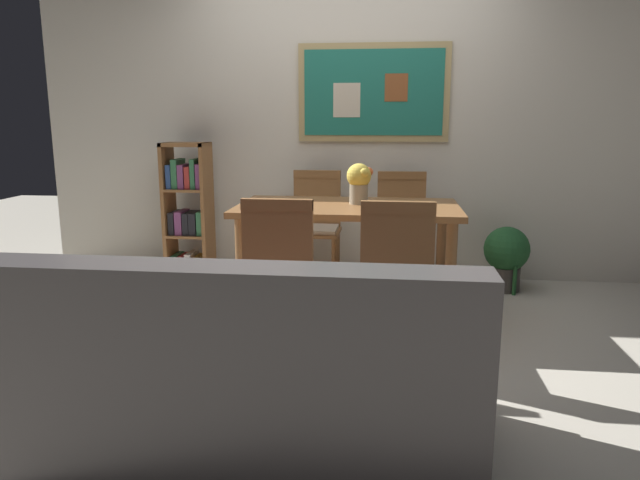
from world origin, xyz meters
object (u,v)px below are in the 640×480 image
(dining_table, at_px, (348,221))
(flower_vase, at_px, (359,181))
(dining_chair_near_right, at_px, (396,267))
(dining_chair_near_left, at_px, (281,264))
(leather_couch, at_px, (244,379))
(dining_chair_far_right, at_px, (401,220))
(bookshelf, at_px, (188,214))
(tv_remote, at_px, (378,203))
(potted_ivy, at_px, (506,255))
(dining_chair_far_left, at_px, (316,218))

(dining_table, height_order, flower_vase, flower_vase)
(dining_chair_near_right, distance_m, dining_chair_near_left, 0.63)
(leather_couch, bearing_deg, dining_table, 80.73)
(dining_table, relative_size, flower_vase, 5.39)
(dining_chair_far_right, xyz_separation_m, bookshelf, (-1.73, 0.03, 0.01))
(dining_chair_near_right, height_order, tv_remote, dining_chair_near_right)
(leather_couch, relative_size, tv_remote, 11.19)
(potted_ivy, xyz_separation_m, tv_remote, (-0.99, -0.66, 0.49))
(dining_table, height_order, leather_couch, leather_couch)
(leather_couch, distance_m, bookshelf, 2.73)
(dining_chair_near_right, bearing_deg, leather_couch, -121.75)
(dining_chair_far_left, xyz_separation_m, bookshelf, (-1.06, 0.01, 0.01))
(tv_remote, bearing_deg, leather_couch, -105.11)
(dining_chair_far_right, bearing_deg, dining_table, -117.20)
(dining_table, bearing_deg, bookshelf, 151.22)
(dining_chair_near_right, relative_size, leather_couch, 0.51)
(leather_couch, xyz_separation_m, flower_vase, (0.35, 1.80, 0.60))
(dining_chair_near_left, height_order, dining_chair_far_right, same)
(dining_chair_far_right, distance_m, tv_remote, 0.73)
(dining_chair_near_right, relative_size, tv_remote, 5.66)
(dining_chair_near_left, relative_size, bookshelf, 0.81)
(dining_table, relative_size, tv_remote, 9.09)
(bookshelf, relative_size, tv_remote, 7.02)
(flower_vase, bearing_deg, dining_table, -138.67)
(dining_chair_far_right, height_order, flower_vase, flower_vase)
(dining_chair_near_right, bearing_deg, flower_vase, 106.67)
(dining_chair_far_left, height_order, dining_chair_near_left, same)
(dining_chair_near_right, distance_m, tv_remote, 0.86)
(potted_ivy, relative_size, tv_remote, 3.52)
(dining_chair_far_right, relative_size, flower_vase, 3.35)
(dining_table, relative_size, dining_chair_near_right, 1.61)
(dining_chair_far_left, bearing_deg, dining_chair_far_right, -2.30)
(dining_chair_far_right, relative_size, bookshelf, 0.81)
(dining_chair_near_right, relative_size, bookshelf, 0.81)
(dining_chair_far_left, height_order, flower_vase, flower_vase)
(dining_chair_far_right, bearing_deg, dining_chair_near_left, -114.82)
(dining_chair_near_left, distance_m, leather_couch, 1.01)
(bookshelf, distance_m, tv_remote, 1.73)
(dining_chair_far_left, xyz_separation_m, potted_ivy, (1.49, -0.03, -0.26))
(dining_chair_far_right, bearing_deg, dining_chair_far_left, 177.70)
(leather_couch, bearing_deg, dining_chair_near_right, 58.25)
(bookshelf, bearing_deg, dining_chair_far_left, -0.34)
(dining_table, xyz_separation_m, dining_chair_far_left, (-0.31, 0.74, -0.12))
(flower_vase, relative_size, tv_remote, 1.69)
(flower_vase, bearing_deg, dining_chair_near_left, -115.05)
(tv_remote, bearing_deg, dining_chair_near_left, -122.49)
(dining_table, relative_size, dining_chair_near_left, 1.61)
(dining_table, height_order, dining_chair_far_left, dining_chair_far_left)
(leather_couch, relative_size, potted_ivy, 3.18)
(dining_chair_near_right, relative_size, potted_ivy, 1.61)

